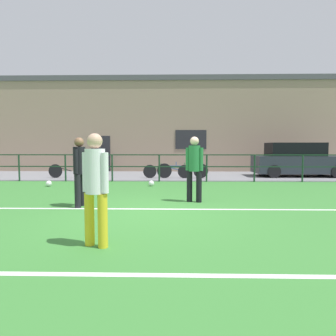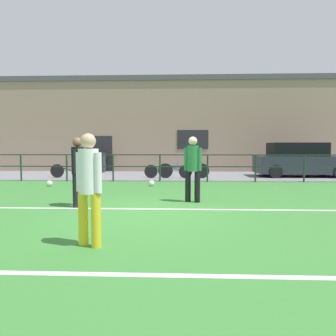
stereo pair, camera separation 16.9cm
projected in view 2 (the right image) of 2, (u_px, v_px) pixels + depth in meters
The scene contains 16 objects.
ground at pixel (142, 213), 6.89m from camera, with size 60.00×44.00×0.04m, color #387A33.
field_line_touchline at pixel (144, 209), 7.19m from camera, with size 36.00×0.11×0.00m, color white.
field_line_hash at pixel (106, 274), 3.51m from camera, with size 36.00×0.11×0.00m, color white.
pavement_strip at pixel (163, 176), 15.36m from camera, with size 48.00×5.00×0.02m, color slate.
perimeter_fence at pixel (160, 164), 12.81m from camera, with size 36.07×0.07×1.15m.
clubhouse_facade at pixel (167, 125), 18.85m from camera, with size 28.00×2.56×5.60m.
player_goalkeeper at pixel (78, 167), 7.44m from camera, with size 0.30×0.46×1.70m.
player_striker at pixel (193, 165), 8.03m from camera, with size 0.46×0.30×1.74m.
player_winger at pixel (89, 183), 4.46m from camera, with size 0.42×0.29×1.67m.
soccer_ball_match at pixel (50, 183), 11.33m from camera, with size 0.21×0.21×0.21m, color white.
soccer_ball_spare at pixel (152, 183), 11.36m from camera, with size 0.21×0.21×0.21m, color white.
parked_car_red at pixel (300, 161), 14.77m from camera, with size 4.28×1.80×1.65m.
bicycle_parked_0 at pixel (168, 171), 14.03m from camera, with size 2.21×0.04×0.72m.
bicycle_parked_1 at pixel (183, 170), 14.00m from camera, with size 2.36×0.04×0.77m.
bicycle_parked_3 at pixel (73, 171), 14.20m from camera, with size 2.17×0.04×0.73m.
trash_bin_0 at pixel (100, 162), 17.27m from camera, with size 0.60×0.51×1.10m.
Camera 2 is at (0.85, -6.77, 1.48)m, focal length 32.48 mm.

